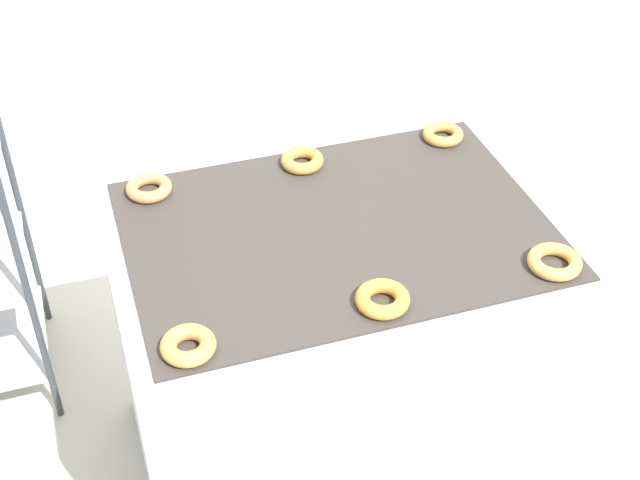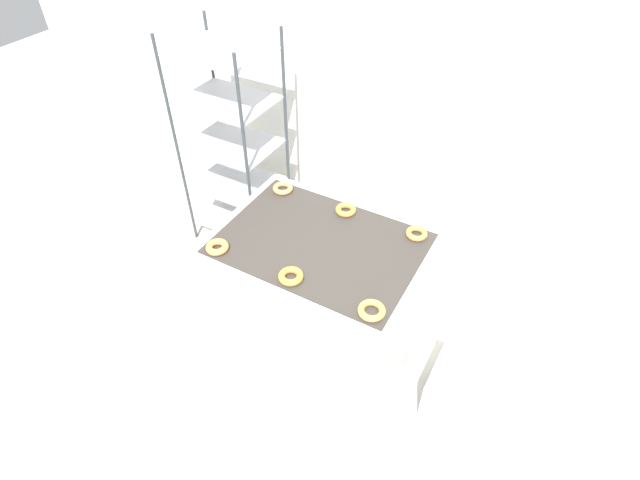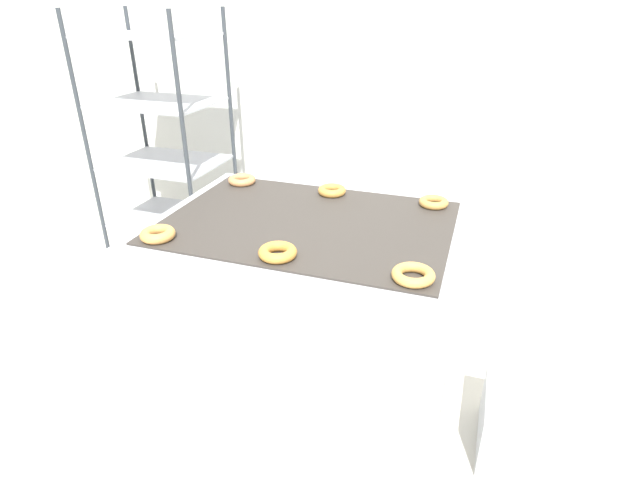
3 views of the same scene
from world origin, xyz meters
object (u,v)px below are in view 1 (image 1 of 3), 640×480
object	(u,v)px
donut_far_right	(443,134)
donut_near_center	(383,299)
donut_near_right	(555,262)
donut_far_center	(303,160)
donut_near_left	(188,345)
fryer_machine	(335,356)
glaze_bin	(579,357)
donut_far_left	(149,188)

from	to	relation	value
donut_far_right	donut_near_center	bearing A→B (deg)	-124.79
donut_near_right	donut_far_center	xyz separation A→B (m)	(-0.47, 0.64, 0.00)
donut_near_left	donut_near_right	bearing A→B (deg)	0.50
donut_near_left	fryer_machine	bearing A→B (deg)	35.10
fryer_machine	donut_near_right	xyz separation A→B (m)	(0.47, -0.32, 0.51)
glaze_bin	donut_far_right	world-z (taller)	donut_far_right
donut_near_center	donut_far_right	distance (m)	0.79
donut_near_center	donut_near_right	xyz separation A→B (m)	(0.47, -0.00, -0.00)
glaze_bin	donut_near_center	bearing A→B (deg)	-158.74
fryer_machine	glaze_bin	distance (m)	1.00
donut_near_right	donut_far_left	world-z (taller)	same
donut_far_left	donut_far_center	size ratio (longest dim) A/B	1.03
donut_near_center	fryer_machine	bearing A→B (deg)	90.97
fryer_machine	donut_near_center	size ratio (longest dim) A/B	9.11
donut_near_left	donut_far_left	size ratio (longest dim) A/B	0.99
donut_near_left	donut_far_right	size ratio (longest dim) A/B	1.03
glaze_bin	donut_near_left	xyz separation A→B (m)	(-1.41, -0.37, 0.85)
fryer_machine	donut_near_right	size ratio (longest dim) A/B	8.80
fryer_machine	donut_near_left	xyz separation A→B (m)	(-0.47, -0.33, 0.51)
donut_near_center	glaze_bin	bearing A→B (deg)	21.26
donut_near_left	donut_far_right	xyz separation A→B (m)	(0.93, 0.66, -0.00)
donut_far_center	donut_far_right	bearing A→B (deg)	0.83
donut_near_center	donut_far_left	bearing A→B (deg)	125.63
donut_near_center	donut_near_right	distance (m)	0.47
donut_far_center	fryer_machine	bearing A→B (deg)	-90.46
donut_near_right	donut_far_center	distance (m)	0.80
glaze_bin	donut_near_right	world-z (taller)	donut_near_right
glaze_bin	donut_far_right	distance (m)	1.02
donut_near_center	donut_near_right	bearing A→B (deg)	-0.25
donut_far_left	donut_far_right	distance (m)	0.91
donut_far_left	donut_near_left	bearing A→B (deg)	-91.60
donut_far_left	donut_near_right	bearing A→B (deg)	-34.75
glaze_bin	donut_near_center	distance (m)	1.31
donut_near_right	donut_far_left	distance (m)	1.13
donut_near_right	fryer_machine	bearing A→B (deg)	145.61
donut_near_center	donut_near_right	world-z (taller)	donut_near_center
donut_far_right	fryer_machine	bearing A→B (deg)	-144.40
fryer_machine	donut_far_left	distance (m)	0.76
donut_far_center	donut_far_left	bearing A→B (deg)	-179.99
donut_near_left	donut_far_right	world-z (taller)	donut_near_left
glaze_bin	donut_near_center	xyz separation A→B (m)	(-0.93, -0.36, 0.85)
donut_near_center	donut_far_left	world-z (taller)	donut_near_center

